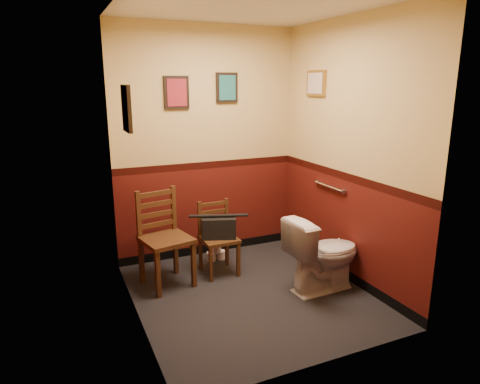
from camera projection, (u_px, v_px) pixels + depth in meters
name	position (u px, v px, depth m)	size (l,w,h in m)	color
floor	(250.00, 294.00, 4.28)	(2.20, 2.40, 0.00)	black
ceiling	(252.00, 4.00, 3.61)	(2.20, 2.40, 0.00)	silver
wall_back	(207.00, 145.00, 5.01)	(2.20, 2.70, 0.00)	#49120D
wall_front	(328.00, 190.00, 2.88)	(2.20, 2.70, 0.00)	#49120D
wall_left	(130.00, 171.00, 3.51)	(2.40, 2.70, 0.00)	#49120D
wall_right	(348.00, 154.00, 4.38)	(2.40, 2.70, 0.00)	#49120D
grab_bar	(329.00, 187.00, 4.69)	(0.05, 0.56, 0.06)	silver
framed_print_back_a	(177.00, 93.00, 4.70)	(0.28, 0.04, 0.36)	black
framed_print_back_b	(227.00, 88.00, 4.93)	(0.26, 0.04, 0.34)	black
framed_print_left	(127.00, 109.00, 3.48)	(0.04, 0.30, 0.38)	black
framed_print_right	(316.00, 83.00, 4.73)	(0.04, 0.34, 0.28)	olive
toilet	(323.00, 254.00, 4.30)	(0.44, 0.78, 0.77)	white
toilet_brush	(337.00, 275.00, 4.52)	(0.14, 0.14, 0.49)	silver
chair_left	(164.00, 238.00, 4.40)	(0.55, 0.55, 1.00)	#432714
chair_right	(218.00, 238.00, 4.69)	(0.38, 0.38, 0.80)	#432714
handbag	(219.00, 227.00, 4.63)	(0.40, 0.29, 0.27)	black
tp_stack	(216.00, 250.00, 5.09)	(0.23, 0.14, 0.30)	silver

